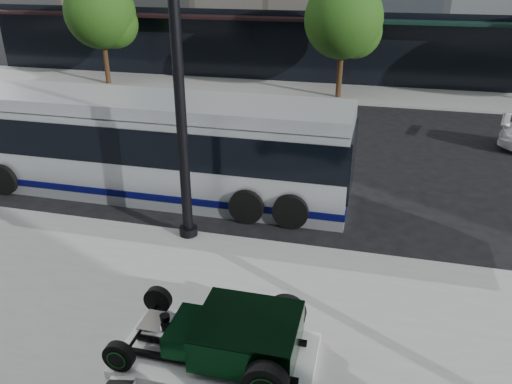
# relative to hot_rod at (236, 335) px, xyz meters

# --- Properties ---
(ground) EXTENTS (120.00, 120.00, 0.00)m
(ground) POSITION_rel_hot_rod_xyz_m (-1.04, 6.19, -0.70)
(ground) COLOR black
(ground) RESTS_ON ground
(sidewalk_far) EXTENTS (70.00, 4.00, 0.12)m
(sidewalk_far) POSITION_rel_hot_rod_xyz_m (-1.04, 20.19, -0.64)
(sidewalk_far) COLOR gray
(sidewalk_far) RESTS_ON ground
(street_trees) EXTENTS (29.80, 3.80, 5.70)m
(street_trees) POSITION_rel_hot_rod_xyz_m (0.10, 19.26, 3.07)
(street_trees) COLOR black
(street_trees) RESTS_ON sidewalk_far
(display_plinth) EXTENTS (3.40, 1.80, 0.15)m
(display_plinth) POSITION_rel_hot_rod_xyz_m (-0.33, -0.00, -0.50)
(display_plinth) COLOR silver
(display_plinth) RESTS_ON sidewalk_near
(hot_rod) EXTENTS (3.22, 2.00, 0.81)m
(hot_rod) POSITION_rel_hot_rod_xyz_m (0.00, 0.00, 0.00)
(hot_rod) COLOR black
(hot_rod) RESTS_ON display_plinth
(lamppost) EXTENTS (0.46, 0.46, 8.44)m
(lamppost) POSITION_rel_hot_rod_xyz_m (-2.40, 3.99, 3.32)
(lamppost) COLOR black
(lamppost) RESTS_ON sidewalk_near
(transit_bus) EXTENTS (12.12, 2.88, 2.92)m
(transit_bus) POSITION_rel_hot_rod_xyz_m (-4.57, 6.50, 0.79)
(transit_bus) COLOR #B9BEC3
(transit_bus) RESTS_ON ground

